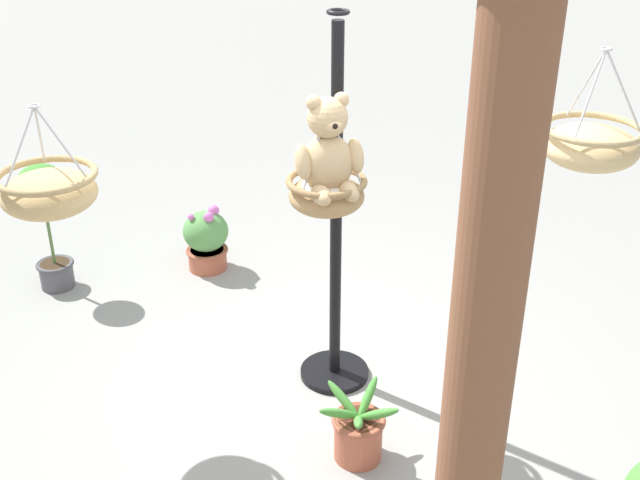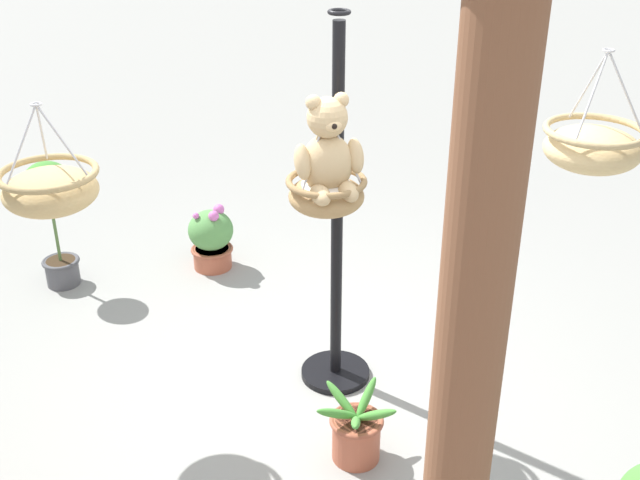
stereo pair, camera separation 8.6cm
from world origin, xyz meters
TOP-DOWN VIEW (x-y plane):
  - ground_plane at (0.00, 0.00)m, footprint 40.00×40.00m
  - display_pole_central at (-0.19, -0.17)m, footprint 0.44×0.44m
  - hanging_basket_with_teddy at (-0.04, 0.08)m, footprint 0.44×0.44m
  - teddy_bear at (-0.04, 0.10)m, footprint 0.38×0.33m
  - hanging_basket_left_high at (-1.37, 0.48)m, footprint 0.53×0.53m
  - hanging_basket_right_low at (1.36, -0.34)m, footprint 0.53×0.53m
  - greenhouse_pillar_left at (0.15, 1.98)m, footprint 0.41×0.41m
  - potted_plant_bushy_green at (-0.05, 0.58)m, footprint 0.44×0.46m
  - potted_plant_small_succulent at (1.45, -1.95)m, footprint 0.34×0.34m
  - potted_plant_conical_shrub at (0.28, -1.85)m, footprint 0.36×0.36m

SIDE VIEW (x-z plane):
  - ground_plane at x=0.00m, z-range 0.00..0.00m
  - potted_plant_bushy_green at x=-0.05m, z-range -0.04..0.39m
  - potted_plant_conical_shrub at x=0.28m, z-range -0.01..0.53m
  - potted_plant_small_succulent at x=1.45m, z-range 0.11..1.12m
  - display_pole_central at x=-0.19m, z-range -0.45..1.86m
  - hanging_basket_with_teddy at x=-0.04m, z-range 1.12..1.69m
  - hanging_basket_right_low at x=1.36m, z-range 1.15..1.75m
  - greenhouse_pillar_left at x=0.15m, z-range -0.05..2.98m
  - teddy_bear at x=-0.04m, z-range 1.37..1.92m
  - hanging_basket_left_high at x=-1.37m, z-range 1.34..1.98m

